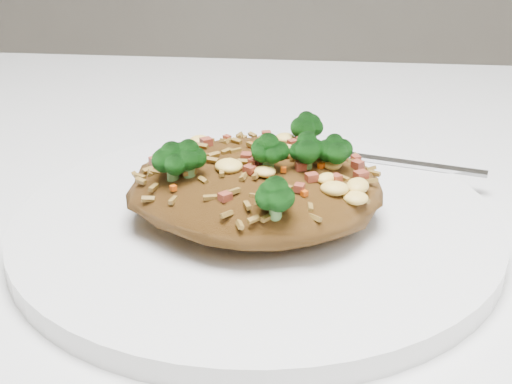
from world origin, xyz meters
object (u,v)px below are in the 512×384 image
(plate, at_px, (256,224))
(fork, at_px, (384,160))
(dining_table, at_px, (122,312))
(fried_rice, at_px, (257,176))

(plate, height_order, fork, fork)
(fork, bearing_deg, plate, -117.40)
(dining_table, bearing_deg, plate, -18.81)
(fried_rice, bearing_deg, fork, 48.02)
(dining_table, xyz_separation_m, fork, (0.19, 0.06, 0.11))
(fried_rice, xyz_separation_m, fork, (0.08, 0.09, -0.02))
(plate, bearing_deg, fork, 47.69)
(plate, bearing_deg, fried_rice, -54.88)
(plate, relative_size, fork, 1.88)
(plate, relative_size, fried_rice, 1.94)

